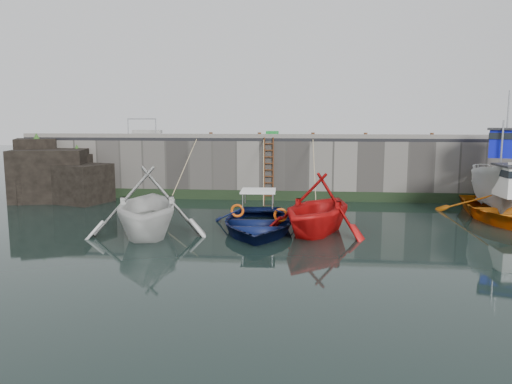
# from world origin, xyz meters

# --- Properties ---
(ground) EXTENTS (120.00, 120.00, 0.00)m
(ground) POSITION_xyz_m (0.00, 0.00, 0.00)
(ground) COLOR black
(ground) RESTS_ON ground
(quay_back) EXTENTS (30.00, 5.00, 3.00)m
(quay_back) POSITION_xyz_m (0.00, 12.50, 1.50)
(quay_back) COLOR slate
(quay_back) RESTS_ON ground
(road_back) EXTENTS (30.00, 5.00, 0.16)m
(road_back) POSITION_xyz_m (0.00, 12.50, 3.08)
(road_back) COLOR black
(road_back) RESTS_ON quay_back
(kerb_back) EXTENTS (30.00, 0.30, 0.20)m
(kerb_back) POSITION_xyz_m (0.00, 10.15, 3.26)
(kerb_back) COLOR slate
(kerb_back) RESTS_ON road_back
(algae_back) EXTENTS (30.00, 0.08, 0.50)m
(algae_back) POSITION_xyz_m (0.00, 9.96, 0.25)
(algae_back) COLOR black
(algae_back) RESTS_ON ground
(rock_outcrop) EXTENTS (5.85, 4.24, 3.41)m
(rock_outcrop) POSITION_xyz_m (-12.92, 9.11, 1.26)
(rock_outcrop) COLOR black
(rock_outcrop) RESTS_ON ground
(ladder) EXTENTS (0.51, 0.08, 3.20)m
(ladder) POSITION_xyz_m (-2.00, 9.91, 1.59)
(ladder) COLOR #3F1E0F
(ladder) RESTS_ON ground
(boat_near_white) EXTENTS (5.59, 6.12, 2.75)m
(boat_near_white) POSITION_xyz_m (-5.75, 2.00, 0.00)
(boat_near_white) COLOR silver
(boat_near_white) RESTS_ON ground
(boat_near_white_rope) EXTENTS (0.04, 6.08, 3.10)m
(boat_near_white_rope) POSITION_xyz_m (-5.75, 7.25, 0.00)
(boat_near_white_rope) COLOR tan
(boat_near_white_rope) RESTS_ON ground
(boat_near_blue) EXTENTS (4.16, 5.66, 1.14)m
(boat_near_blue) POSITION_xyz_m (-1.88, 3.03, 0.00)
(boat_near_blue) COLOR #09123C
(boat_near_blue) RESTS_ON ground
(boat_near_blue_rope) EXTENTS (0.04, 5.17, 3.10)m
(boat_near_blue_rope) POSITION_xyz_m (-1.88, 7.76, 0.00)
(boat_near_blue_rope) COLOR tan
(boat_near_blue_rope) RESTS_ON ground
(boat_near_blacktrim) EXTENTS (5.53, 5.88, 2.48)m
(boat_near_blacktrim) POSITION_xyz_m (0.32, 2.89, 0.00)
(boat_near_blacktrim) COLOR red
(boat_near_blacktrim) RESTS_ON ground
(boat_near_blacktrim_rope) EXTENTS (0.04, 5.29, 3.10)m
(boat_near_blacktrim_rope) POSITION_xyz_m (0.32, 7.70, 0.00)
(boat_near_blacktrim_rope) COLOR tan
(boat_near_blacktrim_rope) RESTS_ON ground
(boat_far_white) EXTENTS (5.00, 7.71, 5.79)m
(boat_far_white) POSITION_xyz_m (8.83, 8.43, 1.17)
(boat_far_white) COLOR silver
(boat_far_white) RESTS_ON ground
(boat_far_orange) EXTENTS (5.08, 6.98, 4.41)m
(boat_far_orange) POSITION_xyz_m (8.20, 5.89, 0.45)
(boat_far_orange) COLOR #D8640B
(boat_far_orange) RESTS_ON ground
(fish_crate) EXTENTS (0.67, 0.55, 0.32)m
(fish_crate) POSITION_xyz_m (-1.94, 11.54, 3.32)
(fish_crate) COLOR green
(fish_crate) RESTS_ON road_back
(railing) EXTENTS (1.60, 1.05, 1.00)m
(railing) POSITION_xyz_m (-8.75, 11.25, 3.36)
(railing) COLOR #A5A8AD
(railing) RESTS_ON road_back
(bollard_a) EXTENTS (0.18, 0.18, 0.28)m
(bollard_a) POSITION_xyz_m (-5.00, 10.25, 3.30)
(bollard_a) COLOR #3F1E0F
(bollard_a) RESTS_ON road_back
(bollard_b) EXTENTS (0.18, 0.18, 0.28)m
(bollard_b) POSITION_xyz_m (-2.50, 10.25, 3.30)
(bollard_b) COLOR #3F1E0F
(bollard_b) RESTS_ON road_back
(bollard_c) EXTENTS (0.18, 0.18, 0.28)m
(bollard_c) POSITION_xyz_m (0.20, 10.25, 3.30)
(bollard_c) COLOR #3F1E0F
(bollard_c) RESTS_ON road_back
(bollard_d) EXTENTS (0.18, 0.18, 0.28)m
(bollard_d) POSITION_xyz_m (2.80, 10.25, 3.30)
(bollard_d) COLOR #3F1E0F
(bollard_d) RESTS_ON road_back
(bollard_e) EXTENTS (0.18, 0.18, 0.28)m
(bollard_e) POSITION_xyz_m (6.00, 10.25, 3.30)
(bollard_e) COLOR #3F1E0F
(bollard_e) RESTS_ON road_back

